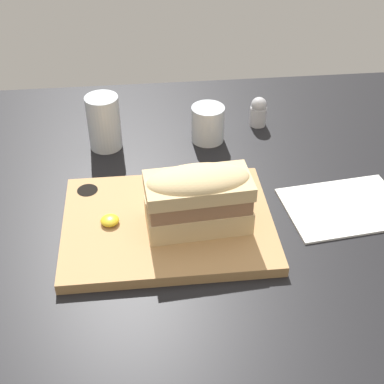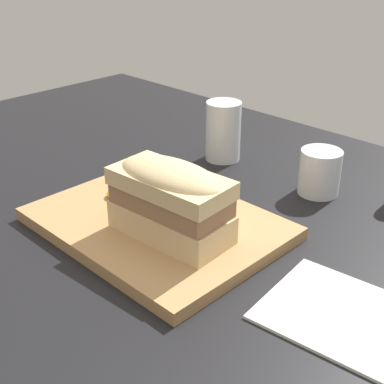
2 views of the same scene
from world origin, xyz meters
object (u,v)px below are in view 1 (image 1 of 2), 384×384
object	(u,v)px
wine_glass	(208,125)
salt_shaker	(258,111)
serving_board	(167,223)
napkin	(345,207)
sandwich	(198,197)
water_glass	(104,126)

from	to	relation	value
wine_glass	salt_shaker	world-z (taller)	wine_glass
serving_board	napkin	size ratio (longest dim) A/B	1.56
sandwich	wine_glass	world-z (taller)	sandwich
water_glass	sandwich	bearing A→B (deg)	-60.94
sandwich	napkin	world-z (taller)	sandwich
salt_shaker	wine_glass	bearing A→B (deg)	-157.25
wine_glass	napkin	distance (cm)	32.43
wine_glass	salt_shaker	distance (cm)	12.42
serving_board	water_glass	world-z (taller)	water_glass
serving_board	water_glass	xyz separation A→B (cm)	(-10.59, 26.16, 3.85)
wine_glass	napkin	world-z (taller)	wine_glass
serving_board	napkin	xyz separation A→B (cm)	(31.00, 1.92, -0.73)
serving_board	salt_shaker	size ratio (longest dim) A/B	5.33
serving_board	napkin	distance (cm)	31.07
wine_glass	napkin	xyz separation A→B (cm)	(20.88, -24.60, -3.28)
water_glass	wine_glass	bearing A→B (deg)	0.96
serving_board	wine_glass	bearing A→B (deg)	69.11
salt_shaker	sandwich	bearing A→B (deg)	-116.78
water_glass	wine_glass	distance (cm)	20.75
sandwich	salt_shaker	xyz separation A→B (cm)	(16.67, 33.03, -4.34)
wine_glass	salt_shaker	bearing A→B (deg)	22.75
serving_board	wine_glass	world-z (taller)	wine_glass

